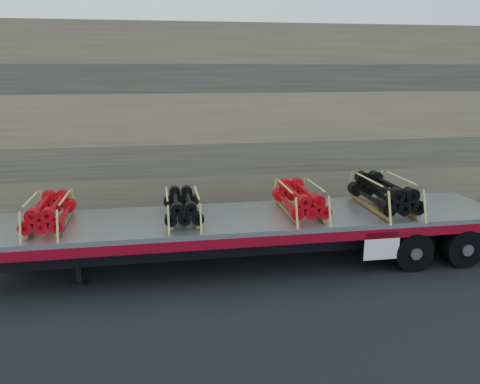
# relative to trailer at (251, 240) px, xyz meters

# --- Properties ---
(ground) EXTENTS (120.00, 120.00, 0.00)m
(ground) POSITION_rel_trailer_xyz_m (-0.71, -0.57, -0.72)
(ground) COLOR black
(ground) RESTS_ON ground
(rock_wall) EXTENTS (44.00, 3.00, 7.00)m
(rock_wall) POSITION_rel_trailer_xyz_m (-0.71, 5.93, 2.78)
(rock_wall) COLOR #7A6B54
(rock_wall) RESTS_ON ground
(trailer) EXTENTS (14.41, 2.80, 1.44)m
(trailer) POSITION_rel_trailer_xyz_m (0.00, 0.00, 0.00)
(trailer) COLOR #B3B6BB
(trailer) RESTS_ON ground
(bundle_front) EXTENTS (1.03, 2.06, 0.73)m
(bundle_front) POSITION_rel_trailer_xyz_m (-5.36, -0.01, 1.09)
(bundle_front) COLOR red
(bundle_front) RESTS_ON trailer
(bundle_midfront) EXTENTS (0.99, 1.98, 0.70)m
(bundle_midfront) POSITION_rel_trailer_xyz_m (-1.91, -0.00, 1.07)
(bundle_midfront) COLOR black
(bundle_midfront) RESTS_ON trailer
(bundle_midrear) EXTENTS (1.10, 2.19, 0.78)m
(bundle_midrear) POSITION_rel_trailer_xyz_m (1.42, 0.00, 1.11)
(bundle_midrear) COLOR red
(bundle_midrear) RESTS_ON trailer
(bundle_rear) EXTENTS (1.24, 2.47, 0.87)m
(bundle_rear) POSITION_rel_trailer_xyz_m (3.98, 0.01, 1.16)
(bundle_rear) COLOR black
(bundle_rear) RESTS_ON trailer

